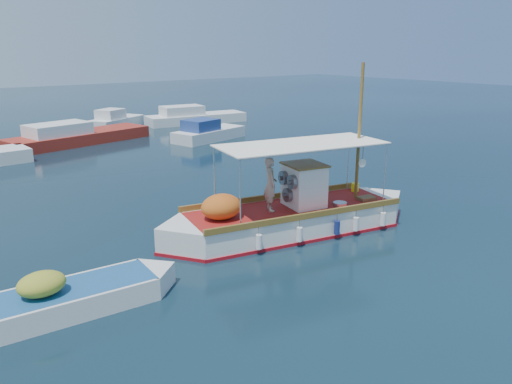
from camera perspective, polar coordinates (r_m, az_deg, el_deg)
ground at (r=18.27m, az=3.31°, el=-4.98°), size 160.00×160.00×0.00m
fishing_caique at (r=18.47m, az=3.90°, el=-2.91°), size 10.08×4.26×6.28m
dinghy at (r=14.10m, az=-20.34°, el=-11.46°), size 5.75×1.90×1.41m
bg_boat_n at (r=37.56m, az=-19.99°, el=5.91°), size 10.46×4.82×1.80m
bg_boat_ne at (r=37.02m, az=-5.57°, el=6.67°), size 6.11×3.58×1.80m
bg_boat_e at (r=45.59m, az=-7.18°, el=8.42°), size 9.17×3.80×1.80m
bg_boat_far_n at (r=44.56m, az=-15.73°, el=7.77°), size 5.48×4.23×1.80m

